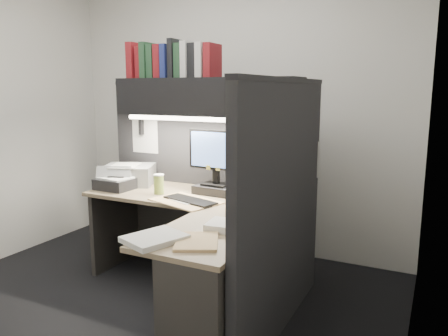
{
  "coord_description": "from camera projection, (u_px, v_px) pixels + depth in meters",
  "views": [
    {
      "loc": [
        1.84,
        -2.36,
        1.56
      ],
      "look_at": [
        0.41,
        0.51,
        0.98
      ],
      "focal_mm": 35.0,
      "sensor_mm": 36.0,
      "label": 1
    }
  ],
  "objects": [
    {
      "name": "mouse",
      "position": [
        248.0,
        203.0,
        3.14
      ],
      "size": [
        0.08,
        0.11,
        0.04
      ],
      "primitive_type": "ellipsoid",
      "rotation": [
        0.0,
        0.0,
        -0.08
      ],
      "color": "black",
      "rests_on": "mousepad"
    },
    {
      "name": "paper_stack_a",
      "position": [
        228.0,
        226.0,
        2.61
      ],
      "size": [
        0.26,
        0.23,
        0.05
      ],
      "primitive_type": "cube",
      "rotation": [
        0.0,
        0.0,
        0.12
      ],
      "color": "white",
      "rests_on": "desk"
    },
    {
      "name": "partition_right",
      "position": [
        282.0,
        212.0,
        2.75
      ],
      "size": [
        0.06,
        1.5,
        1.6
      ],
      "primitive_type": "cube",
      "color": "black",
      "rests_on": "floor"
    },
    {
      "name": "pinned_papers",
      "position": [
        229.0,
        157.0,
        3.29
      ],
      "size": [
        1.76,
        1.31,
        0.51
      ],
      "color": "white",
      "rests_on": "partition_back"
    },
    {
      "name": "wall_right",
      "position": [
        421.0,
        132.0,
        2.16
      ],
      "size": [
        0.04,
        3.0,
        2.7
      ],
      "primitive_type": "cube",
      "color": "white",
      "rests_on": "floor"
    },
    {
      "name": "monitor",
      "position": [
        216.0,
        169.0,
        3.48
      ],
      "size": [
        0.48,
        0.23,
        0.52
      ],
      "rotation": [
        0.0,
        0.0,
        -0.06
      ],
      "color": "black",
      "rests_on": "desk"
    },
    {
      "name": "paper_stack_b",
      "position": [
        155.0,
        238.0,
        2.42
      ],
      "size": [
        0.34,
        0.38,
        0.03
      ],
      "primitive_type": "cube",
      "rotation": [
        0.0,
        0.0,
        -0.36
      ],
      "color": "white",
      "rests_on": "desk"
    },
    {
      "name": "task_light_tube",
      "position": [
        198.0,
        119.0,
        3.41
      ],
      "size": [
        1.32,
        0.04,
        0.04
      ],
      "primitive_type": "cylinder",
      "rotation": [
        0.0,
        1.57,
        0.0
      ],
      "color": "white",
      "rests_on": "overhead_shelf"
    },
    {
      "name": "wall_back",
      "position": [
        232.0,
        111.0,
        4.25
      ],
      "size": [
        3.5,
        0.04,
        2.7
      ],
      "primitive_type": "cube",
      "color": "white",
      "rests_on": "floor"
    },
    {
      "name": "floor",
      "position": [
        143.0,
        307.0,
        3.16
      ],
      "size": [
        3.5,
        3.5,
        0.0
      ],
      "primitive_type": "plane",
      "color": "black",
      "rests_on": "ground"
    },
    {
      "name": "telephone",
      "position": [
        285.0,
        193.0,
        3.37
      ],
      "size": [
        0.23,
        0.24,
        0.09
      ],
      "primitive_type": "cube",
      "rotation": [
        0.0,
        0.0,
        -0.08
      ],
      "color": "beige",
      "rests_on": "desk"
    },
    {
      "name": "partition_back",
      "position": [
        207.0,
        177.0,
        3.83
      ],
      "size": [
        1.9,
        0.06,
        1.6
      ],
      "primitive_type": "cube",
      "color": "black",
      "rests_on": "floor"
    },
    {
      "name": "desk",
      "position": [
        192.0,
        260.0,
        2.9
      ],
      "size": [
        1.7,
        1.53,
        0.73
      ],
      "color": "#947D5E",
      "rests_on": "floor"
    },
    {
      "name": "notebook_stack",
      "position": [
        116.0,
        184.0,
        3.68
      ],
      "size": [
        0.31,
        0.26,
        0.09
      ],
      "primitive_type": "cube",
      "rotation": [
        0.0,
        0.0,
        -0.04
      ],
      "color": "black",
      "rests_on": "desk"
    },
    {
      "name": "coffee_cup",
      "position": [
        159.0,
        185.0,
        3.5
      ],
      "size": [
        0.09,
        0.09,
        0.15
      ],
      "primitive_type": "cylinder",
      "rotation": [
        0.0,
        0.0,
        0.11
      ],
      "color": "#C2CD52",
      "rests_on": "desk"
    },
    {
      "name": "printer",
      "position": [
        129.0,
        175.0,
        3.87
      ],
      "size": [
        0.53,
        0.5,
        0.17
      ],
      "primitive_type": "cube",
      "rotation": [
        0.0,
        0.0,
        0.42
      ],
      "color": "gray",
      "rests_on": "desk"
    },
    {
      "name": "keyboard",
      "position": [
        190.0,
        201.0,
        3.25
      ],
      "size": [
        0.47,
        0.26,
        0.02
      ],
      "primitive_type": "cube",
      "rotation": [
        0.0,
        0.0,
        -0.28
      ],
      "color": "black",
      "rests_on": "desk"
    },
    {
      "name": "binder_row",
      "position": [
        173.0,
        61.0,
        3.59
      ],
      "size": [
        0.81,
        0.26,
        0.31
      ],
      "color": "maroon",
      "rests_on": "overhead_shelf"
    },
    {
      "name": "manila_stack",
      "position": [
        197.0,
        241.0,
        2.39
      ],
      "size": [
        0.33,
        0.36,
        0.02
      ],
      "primitive_type": "cube",
      "rotation": [
        0.0,
        0.0,
        0.45
      ],
      "color": "#DBB47B",
      "rests_on": "desk"
    },
    {
      "name": "overhead_shelf",
      "position": [
        206.0,
        97.0,
        3.5
      ],
      "size": [
        1.55,
        0.34,
        0.3
      ],
      "primitive_type": "cube",
      "color": "black",
      "rests_on": "partition_back"
    },
    {
      "name": "open_folder",
      "position": [
        186.0,
        201.0,
        3.26
      ],
      "size": [
        0.58,
        0.46,
        0.01
      ],
      "primitive_type": "cube",
      "rotation": [
        0.0,
        0.0,
        -0.31
      ],
      "color": "#DBB47B",
      "rests_on": "desk"
    },
    {
      "name": "mousepad",
      "position": [
        250.0,
        207.0,
        3.12
      ],
      "size": [
        0.23,
        0.22,
        0.0
      ],
      "primitive_type": "cube",
      "rotation": [
        0.0,
        0.0,
        -0.21
      ],
      "color": "#1C349A",
      "rests_on": "desk"
    }
  ]
}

